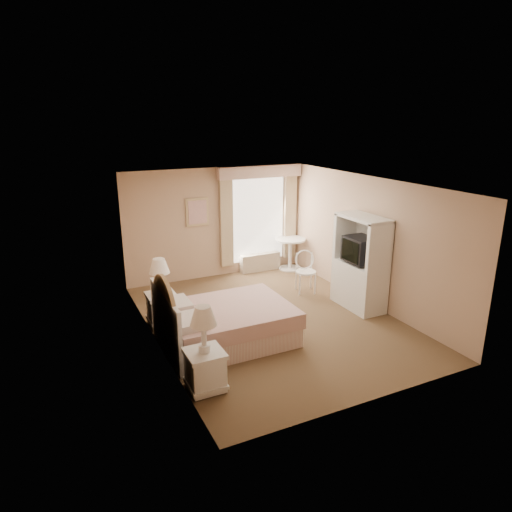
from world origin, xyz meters
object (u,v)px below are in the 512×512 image
nightstand_near (205,360)px  nightstand_far (161,300)px  armoire (360,270)px  bed (222,323)px  cafe_chair (305,268)px  round_table (290,249)px

nightstand_near → nightstand_far: 2.28m
nightstand_far → armoire: 3.77m
bed → cafe_chair: bearing=29.7°
round_table → nightstand_near: bearing=-132.2°
nightstand_near → round_table: nightstand_near is taller
bed → armoire: 2.97m
nightstand_near → cafe_chair: nightstand_near is taller
nightstand_near → armoire: 3.92m
bed → cafe_chair: bed is taller
armoire → nightstand_far: bearing=166.4°
bed → round_table: bed is taller
nightstand_far → cafe_chair: bearing=5.2°
bed → nightstand_far: size_ratio=1.72×
nightstand_near → nightstand_far: size_ratio=1.00×
nightstand_near → armoire: bearing=20.9°
bed → round_table: bearing=44.1°
nightstand_far → cafe_chair: 3.17m
cafe_chair → round_table: bearing=89.7°
round_table → armoire: size_ratio=0.43×
cafe_chair → armoire: (0.50, -1.17, 0.24)m
nightstand_far → armoire: bearing=-13.6°
cafe_chair → bed: bearing=-133.2°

